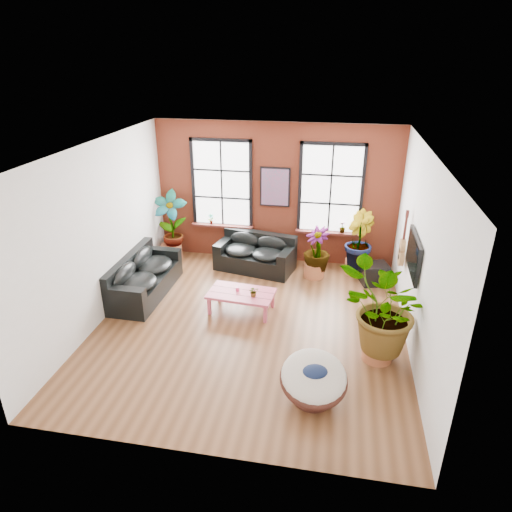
{
  "coord_description": "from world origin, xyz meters",
  "views": [
    {
      "loc": [
        1.5,
        -7.58,
        5.04
      ],
      "look_at": [
        0.0,
        0.6,
        1.25
      ],
      "focal_mm": 32.0,
      "sensor_mm": 36.0,
      "label": 1
    }
  ],
  "objects_px": {
    "sofa_back": "(256,254)",
    "coffee_table": "(241,294)",
    "sofa_left": "(142,277)",
    "papasan_chair": "(314,379)"
  },
  "relations": [
    {
      "from": "sofa_back",
      "to": "coffee_table",
      "type": "distance_m",
      "value": 2.07
    },
    {
      "from": "sofa_left",
      "to": "papasan_chair",
      "type": "height_order",
      "value": "sofa_left"
    },
    {
      "from": "sofa_back",
      "to": "sofa_left",
      "type": "bearing_deg",
      "value": -130.91
    },
    {
      "from": "sofa_left",
      "to": "papasan_chair",
      "type": "relative_size",
      "value": 1.81
    },
    {
      "from": "sofa_left",
      "to": "coffee_table",
      "type": "distance_m",
      "value": 2.36
    },
    {
      "from": "coffee_table",
      "to": "sofa_back",
      "type": "bearing_deg",
      "value": 97.26
    },
    {
      "from": "coffee_table",
      "to": "papasan_chair",
      "type": "xyz_separation_m",
      "value": [
        1.66,
        -2.43,
        0.02
      ]
    },
    {
      "from": "coffee_table",
      "to": "sofa_left",
      "type": "bearing_deg",
      "value": 177.1
    },
    {
      "from": "sofa_back",
      "to": "coffee_table",
      "type": "relative_size",
      "value": 1.44
    },
    {
      "from": "sofa_back",
      "to": "sofa_left",
      "type": "xyz_separation_m",
      "value": [
        -2.27,
        -1.73,
        0.01
      ]
    }
  ]
}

